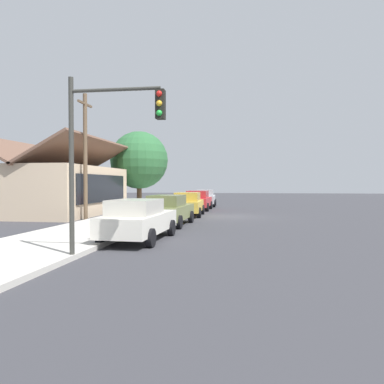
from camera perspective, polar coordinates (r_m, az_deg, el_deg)
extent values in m
plane|color=#38383D|center=(24.80, 5.33, -3.75)|extent=(120.00, 120.00, 0.00)
cube|color=beige|center=(25.72, -7.25, -3.39)|extent=(60.00, 4.20, 0.16)
cube|color=silver|center=(14.57, -7.98, -4.64)|extent=(4.84, 1.97, 0.70)
cube|color=beige|center=(14.07, -8.61, -2.28)|extent=(2.35, 1.66, 0.56)
cylinder|color=black|center=(16.29, -9.29, -5.25)|extent=(0.67, 0.24, 0.66)
cylinder|color=black|center=(15.78, -3.15, -5.45)|extent=(0.67, 0.24, 0.66)
cylinder|color=black|center=(13.57, -13.60, -6.60)|extent=(0.67, 0.24, 0.66)
cylinder|color=black|center=(12.95, -6.32, -6.95)|extent=(0.67, 0.24, 0.66)
cube|color=olive|center=(19.60, -3.47, -3.10)|extent=(4.77, 1.93, 0.70)
cube|color=#61683C|center=(19.11, -3.83, -1.32)|extent=(2.32, 1.62, 0.56)
cylinder|color=black|center=(21.26, -4.77, -3.70)|extent=(0.67, 0.25, 0.66)
cylinder|color=black|center=(20.85, -0.16, -3.79)|extent=(0.67, 0.25, 0.66)
cylinder|color=black|center=(18.48, -7.22, -4.46)|extent=(0.67, 0.25, 0.66)
cylinder|color=black|center=(18.02, -1.94, -4.60)|extent=(0.67, 0.25, 0.66)
cube|color=gold|center=(25.17, -0.57, -2.11)|extent=(4.41, 1.89, 0.70)
cube|color=gold|center=(24.71, -0.69, -0.72)|extent=(2.14, 1.60, 0.56)
cylinder|color=black|center=(26.64, -2.07, -2.68)|extent=(0.67, 0.25, 0.66)
cylinder|color=black|center=(26.44, 1.63, -2.71)|extent=(0.67, 0.25, 0.66)
cylinder|color=black|center=(23.99, -3.01, -3.12)|extent=(0.67, 0.25, 0.66)
cylinder|color=black|center=(23.77, 1.11, -3.16)|extent=(0.67, 0.25, 0.66)
cube|color=red|center=(30.64, 0.97, -1.50)|extent=(4.58, 1.79, 0.70)
cube|color=#A9272B|center=(30.16, 0.86, -0.35)|extent=(2.20, 1.57, 0.56)
cylinder|color=black|center=(32.18, -0.27, -1.99)|extent=(0.66, 0.22, 0.66)
cylinder|color=black|center=(31.96, 2.88, -2.01)|extent=(0.66, 0.22, 0.66)
cylinder|color=black|center=(29.38, -1.10, -2.30)|extent=(0.66, 0.22, 0.66)
cylinder|color=black|center=(29.14, 2.34, -2.33)|extent=(0.66, 0.22, 0.66)
cube|color=silver|center=(35.68, 2.10, -1.10)|extent=(4.41, 1.94, 0.70)
cube|color=#A0A2A6|center=(35.23, 2.06, -0.10)|extent=(2.15, 1.61, 0.56)
cylinder|color=black|center=(37.09, 0.90, -1.55)|extent=(0.67, 0.26, 0.66)
cylinder|color=black|center=(37.00, 3.53, -1.56)|extent=(0.67, 0.26, 0.66)
cylinder|color=black|center=(34.43, 0.56, -1.77)|extent=(0.67, 0.26, 0.66)
cylinder|color=black|center=(34.33, 3.39, -1.78)|extent=(0.67, 0.26, 0.66)
cube|color=#CCB293|center=(28.18, -19.80, 0.20)|extent=(10.33, 6.76, 3.35)
cube|color=black|center=(26.73, -13.34, 0.54)|extent=(8.27, 0.08, 1.87)
cube|color=brown|center=(27.49, -16.73, 5.55)|extent=(10.93, 3.67, 2.05)
cube|color=brown|center=(29.09, -22.78, 5.27)|extent=(10.93, 3.67, 2.05)
cylinder|color=brown|center=(33.71, -8.02, 0.01)|extent=(0.44, 0.44, 2.85)
sphere|color=#2D6638|center=(33.76, -8.04, 4.82)|extent=(5.10, 5.10, 5.10)
cylinder|color=#383833|center=(11.22, -17.85, 3.35)|extent=(0.14, 0.14, 5.20)
cylinder|color=#383833|center=(11.01, -11.65, 15.00)|extent=(0.10, 2.60, 0.10)
cube|color=black|center=(10.55, -4.82, 13.13)|extent=(0.28, 0.24, 0.80)
sphere|color=red|center=(10.46, -5.02, 14.68)|extent=(0.16, 0.16, 0.16)
sphere|color=yellow|center=(10.40, -5.01, 13.29)|extent=(0.16, 0.16, 0.16)
sphere|color=green|center=(10.35, -5.01, 11.88)|extent=(0.16, 0.16, 0.16)
cylinder|color=brown|center=(23.22, -15.92, 5.13)|extent=(0.24, 0.24, 7.50)
cube|color=brown|center=(23.64, -15.97, 12.77)|extent=(1.80, 0.12, 0.12)
cylinder|color=red|center=(25.47, -4.14, -2.63)|extent=(0.22, 0.22, 0.55)
sphere|color=red|center=(25.45, -4.14, -1.85)|extent=(0.18, 0.18, 0.18)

